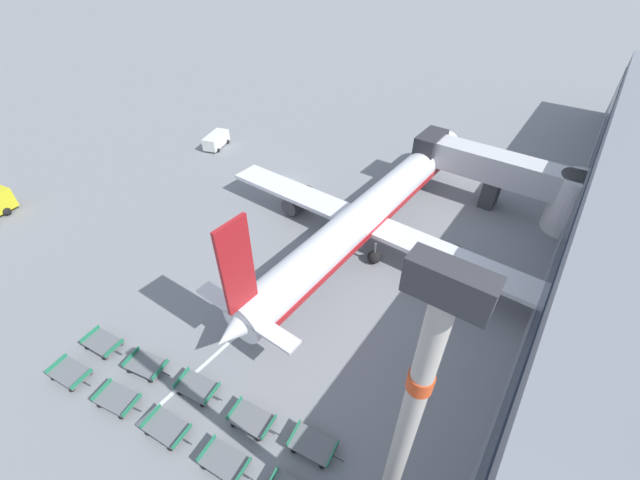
{
  "coord_description": "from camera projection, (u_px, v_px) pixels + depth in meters",
  "views": [
    {
      "loc": [
        27.95,
        -32.12,
        25.76
      ],
      "look_at": [
        11.08,
        -8.23,
        1.8
      ],
      "focal_mm": 22.0,
      "sensor_mm": 36.0,
      "label": 1
    }
  ],
  "objects": [
    {
      "name": "baggage_dolly_row_mid_a_col_a",
      "position": [
        103.0,
        343.0,
        30.18
      ],
      "size": [
        3.6,
        2.05,
        0.92
      ],
      "color": "slate",
      "rests_on": "ground_plane"
    },
    {
      "name": "baggage_dolly_row_near_col_d",
      "position": [
        225.0,
        461.0,
        23.58
      ],
      "size": [
        3.6,
        2.04,
        0.92
      ],
      "color": "slate",
      "rests_on": "ground_plane"
    },
    {
      "name": "baggage_dolly_row_near_col_a",
      "position": [
        70.0,
        373.0,
        28.17
      ],
      "size": [
        3.61,
        2.1,
        0.92
      ],
      "color": "slate",
      "rests_on": "ground_plane"
    },
    {
      "name": "baggage_dolly_row_near_col_b",
      "position": [
        118.0,
        399.0,
        26.65
      ],
      "size": [
        3.62,
        2.23,
        0.92
      ],
      "color": "slate",
      "rests_on": "ground_plane"
    },
    {
      "name": "baggage_dolly_row_mid_a_col_d",
      "position": [
        252.0,
        419.0,
        25.57
      ],
      "size": [
        3.61,
        2.08,
        0.92
      ],
      "color": "slate",
      "rests_on": "ground_plane"
    },
    {
      "name": "jet_bridge",
      "position": [
        518.0,
        180.0,
        42.3
      ],
      "size": [
        19.69,
        4.83,
        6.54
      ],
      "color": "silver",
      "rests_on": "ground_plane"
    },
    {
      "name": "airplane",
      "position": [
        369.0,
        212.0,
        39.25
      ],
      "size": [
        33.53,
        40.6,
        12.03
      ],
      "color": "white",
      "rests_on": "ground_plane"
    },
    {
      "name": "ground_plane",
      "position": [
        286.0,
        185.0,
        49.1
      ],
      "size": [
        500.0,
        500.0,
        0.0
      ],
      "primitive_type": "plane",
      "color": "gray"
    },
    {
      "name": "baggage_dolly_row_mid_a_col_c",
      "position": [
        197.0,
        387.0,
        27.32
      ],
      "size": [
        3.62,
        2.15,
        0.92
      ],
      "color": "slate",
      "rests_on": "ground_plane"
    },
    {
      "name": "service_van",
      "position": [
        216.0,
        140.0,
        56.65
      ],
      "size": [
        3.28,
        4.88,
        1.9
      ],
      "color": "white",
      "rests_on": "ground_plane"
    },
    {
      "name": "apron_light_mast",
      "position": [
        400.0,
        451.0,
        13.96
      ],
      "size": [
        2.0,
        0.77,
        20.07
      ],
      "color": "#ADA89E",
      "rests_on": "ground_plane"
    },
    {
      "name": "baggage_dolly_row_mid_a_col_b",
      "position": [
        146.0,
        365.0,
        28.69
      ],
      "size": [
        3.63,
        2.26,
        0.92
      ],
      "color": "slate",
      "rests_on": "ground_plane"
    },
    {
      "name": "baggage_dolly_row_mid_a_col_e",
      "position": [
        313.0,
        445.0,
        24.33
      ],
      "size": [
        3.61,
        2.11,
        0.92
      ],
      "color": "slate",
      "rests_on": "ground_plane"
    },
    {
      "name": "baggage_dolly_row_near_col_c",
      "position": [
        167.0,
        428.0,
        25.14
      ],
      "size": [
        3.6,
        2.04,
        0.92
      ],
      "color": "slate",
      "rests_on": "ground_plane"
    },
    {
      "name": "stand_guidance_stripe",
      "position": [
        303.0,
        276.0,
        36.56
      ],
      "size": [
        1.26,
        34.98,
        0.01
      ],
      "color": "white",
      "rests_on": "ground_plane"
    }
  ]
}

